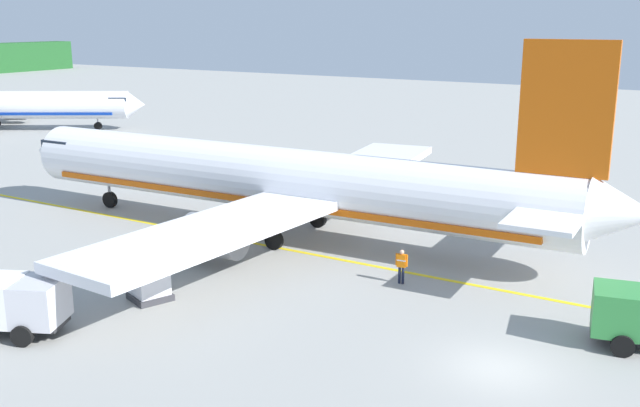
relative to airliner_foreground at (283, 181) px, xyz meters
name	(u,v)px	position (x,y,z in m)	size (l,w,h in m)	color
airliner_foreground	(283,181)	(0.00, 0.00, 0.00)	(34.67, 41.70, 11.90)	white
cargo_container_near	(150,281)	(-11.89, -0.38, -2.44)	(2.19, 2.19, 2.01)	#333338
crew_marshaller	(455,218)	(5.82, -8.75, -2.43)	(0.31, 0.62, 1.63)	#191E33
crew_loader_left	(154,255)	(-9.27, 1.84, -2.33)	(0.38, 0.59, 1.78)	#191E33
crew_loader_right	(427,211)	(6.29, -6.66, -2.37)	(0.38, 0.59, 1.73)	#191E33
crew_supervisor	(402,264)	(-3.86, -9.59, -2.34)	(0.28, 0.63, 1.77)	#191E33
apron_guide_line	(328,257)	(-2.21, -4.43, -3.39)	(0.30, 60.00, 0.01)	yellow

